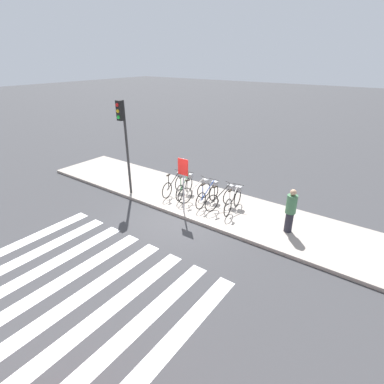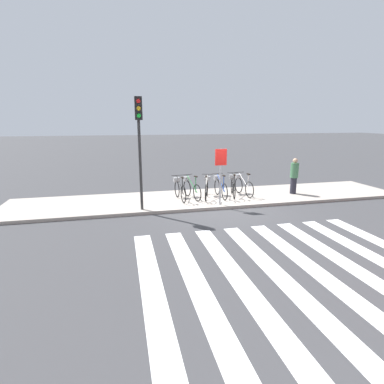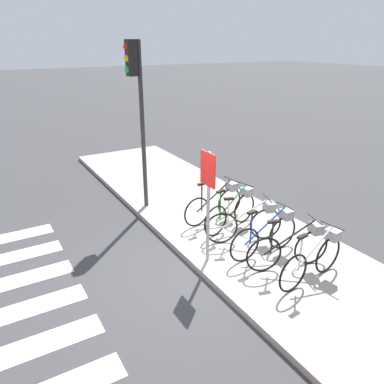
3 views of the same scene
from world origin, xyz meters
name	(u,v)px [view 1 (image 1 of 3)]	position (x,y,z in m)	size (l,w,h in m)	color
ground_plane	(180,218)	(0.00, 0.00, 0.00)	(120.00, 120.00, 0.00)	#38383A
sidewalk	(203,202)	(0.00, 1.52, 0.06)	(16.28, 3.04, 0.12)	#9E9389
road_crosswalk	(20,322)	(0.00, -5.94, 0.00)	(6.75, 8.00, 0.01)	silver
parked_bicycle_0	(175,184)	(-1.40, 1.42, 0.56)	(0.46, 1.62, 1.00)	black
parked_bicycle_1	(185,186)	(-0.90, 1.51, 0.56)	(0.53, 1.59, 1.00)	black
parked_bicycle_2	(196,190)	(-0.26, 1.41, 0.56)	(0.66, 1.54, 1.00)	black
parked_bicycle_3	(209,194)	(0.32, 1.43, 0.56)	(0.46, 1.62, 1.00)	black
parked_bicycle_4	(222,197)	(0.92, 1.49, 0.56)	(0.58, 1.58, 1.00)	black
parked_bicycle_5	(234,199)	(1.39, 1.55, 0.56)	(0.46, 1.62, 1.00)	black
pedestrian	(291,210)	(3.63, 1.26, 0.92)	(0.34, 0.34, 1.55)	#23232D
traffic_light	(123,129)	(-2.98, 0.24, 2.90)	(0.24, 0.40, 3.88)	#2D2D2D
sign_post	(183,177)	(-0.06, 0.29, 1.56)	(0.44, 0.07, 2.11)	#99999E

